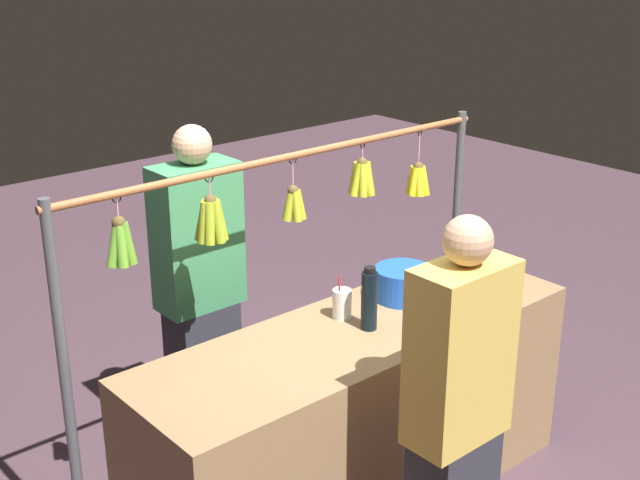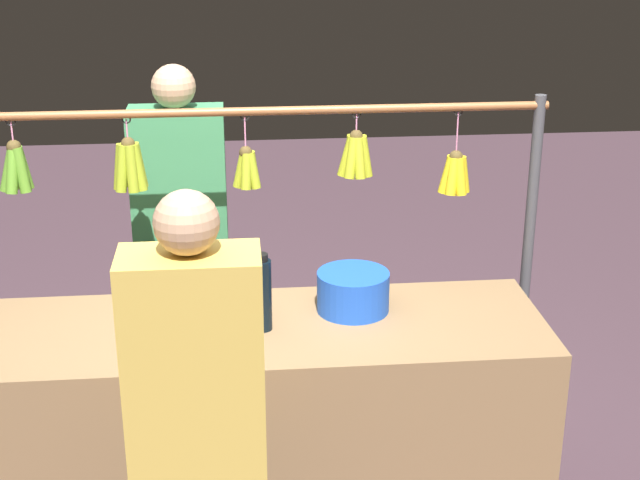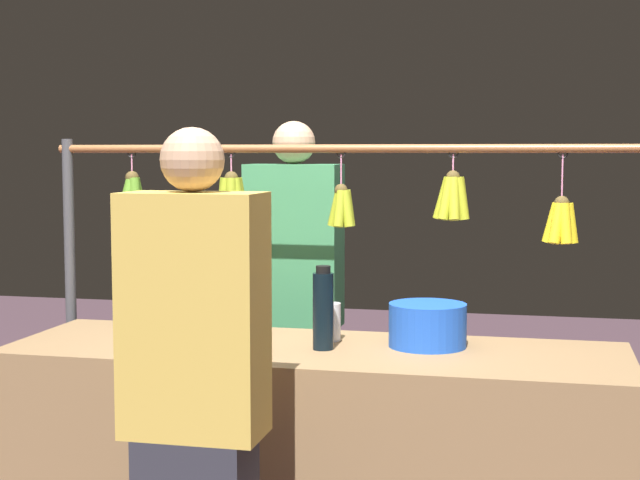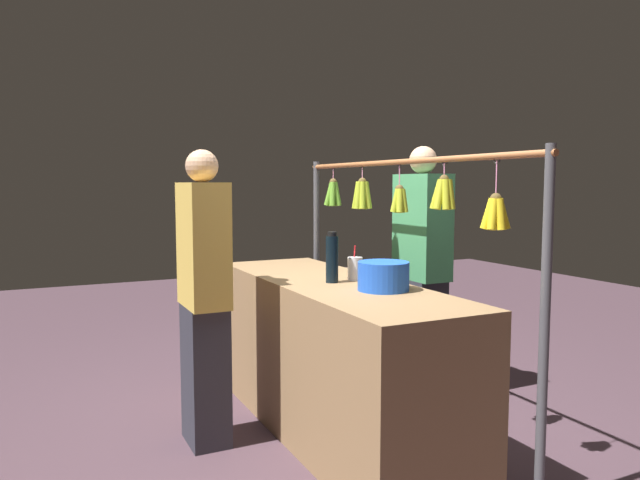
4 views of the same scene
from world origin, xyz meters
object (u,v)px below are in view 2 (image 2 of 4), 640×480
(blue_bucket, at_px, (353,291))
(vendor_person, at_px, (183,258))
(water_bottle, at_px, (262,294))
(drink_cup, at_px, (256,294))
(customer_person, at_px, (199,461))

(blue_bucket, distance_m, vendor_person, 0.96)
(water_bottle, relative_size, drink_cup, 1.43)
(drink_cup, relative_size, customer_person, 0.12)
(water_bottle, bearing_deg, blue_bucket, -159.66)
(water_bottle, relative_size, vendor_person, 0.17)
(blue_bucket, bearing_deg, customer_person, 55.55)
(vendor_person, bearing_deg, customer_person, 94.09)
(drink_cup, xyz_separation_m, vendor_person, (0.30, -0.67, -0.12))
(water_bottle, height_order, vendor_person, vendor_person)
(blue_bucket, relative_size, drink_cup, 1.34)
(blue_bucket, distance_m, drink_cup, 0.35)
(drink_cup, bearing_deg, customer_person, 76.81)
(water_bottle, relative_size, blue_bucket, 1.07)
(drink_cup, bearing_deg, vendor_person, -65.97)
(blue_bucket, distance_m, customer_person, 0.97)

